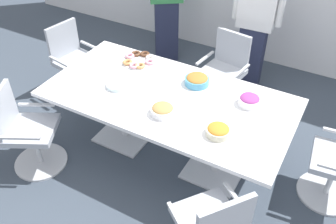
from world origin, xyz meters
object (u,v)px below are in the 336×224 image
at_px(snack_bowl_candy_mix, 249,100).
at_px(conference_table, 168,106).
at_px(person_standing_1, 256,21).
at_px(plate_stack, 118,85).
at_px(donut_platter, 139,60).
at_px(office_chair_2, 224,75).
at_px(snack_bowl_cookies, 163,110).
at_px(office_chair_3, 75,64).
at_px(snack_bowl_pretzels, 197,80).
at_px(office_chair_4, 27,134).
at_px(snack_bowl_chips_orange, 218,131).

bearing_deg(snack_bowl_candy_mix, conference_table, -161.18).
xyz_separation_m(person_standing_1, plate_stack, (-0.81, -1.78, -0.13)).
distance_m(person_standing_1, donut_platter, 1.55).
distance_m(conference_table, office_chair_2, 1.13).
bearing_deg(conference_table, donut_platter, 145.70).
bearing_deg(snack_bowl_cookies, office_chair_3, 157.58).
height_order(snack_bowl_pretzels, donut_platter, snack_bowl_pretzels).
bearing_deg(donut_platter, office_chair_2, 43.65).
xyz_separation_m(office_chair_2, snack_bowl_cookies, (-0.07, -1.36, 0.39)).
bearing_deg(plate_stack, donut_platter, 97.60).
distance_m(office_chair_2, person_standing_1, 0.77).
bearing_deg(donut_platter, plate_stack, -82.40).
height_order(office_chair_4, snack_bowl_candy_mix, office_chair_4).
height_order(conference_table, snack_bowl_chips_orange, snack_bowl_chips_orange).
bearing_deg(snack_bowl_pretzels, office_chair_4, -138.79).
relative_size(office_chair_3, plate_stack, 4.00).
height_order(office_chair_3, person_standing_1, person_standing_1).
relative_size(office_chair_2, person_standing_1, 0.53).
relative_size(office_chair_3, snack_bowl_candy_mix, 4.44).
bearing_deg(office_chair_3, office_chair_2, 121.13).
bearing_deg(snack_bowl_chips_orange, snack_bowl_cookies, 178.64).
bearing_deg(office_chair_2, office_chair_4, 64.56).
bearing_deg(donut_platter, snack_bowl_candy_mix, -6.50).
distance_m(snack_bowl_candy_mix, plate_stack, 1.29).
bearing_deg(donut_platter, snack_bowl_cookies, -44.49).
bearing_deg(snack_bowl_candy_mix, person_standing_1, 106.88).
xyz_separation_m(snack_bowl_cookies, snack_bowl_candy_mix, (0.63, 0.51, 0.00)).
height_order(office_chair_2, office_chair_4, same).
relative_size(office_chair_4, snack_bowl_pretzels, 3.75).
bearing_deg(office_chair_2, snack_bowl_candy_mix, 132.27).
distance_m(office_chair_4, person_standing_1, 2.91).
distance_m(office_chair_4, snack_bowl_chips_orange, 1.89).
xyz_separation_m(office_chair_4, snack_bowl_chips_orange, (1.77, 0.54, 0.39)).
xyz_separation_m(conference_table, snack_bowl_candy_mix, (0.73, 0.25, 0.18)).
bearing_deg(conference_table, office_chair_3, 164.95).
xyz_separation_m(conference_table, snack_bowl_pretzels, (0.16, 0.31, 0.18)).
relative_size(office_chair_3, snack_bowl_chips_orange, 4.37).
bearing_deg(conference_table, snack_bowl_candy_mix, 18.82).
height_order(snack_bowl_candy_mix, snack_bowl_pretzels, same).
xyz_separation_m(office_chair_3, snack_bowl_pretzels, (1.73, -0.11, 0.39)).
distance_m(office_chair_2, snack_bowl_candy_mix, 1.10).
distance_m(office_chair_2, office_chair_3, 1.85).
height_order(conference_table, office_chair_3, office_chair_3).
bearing_deg(snack_bowl_candy_mix, snack_bowl_cookies, -141.24).
relative_size(snack_bowl_candy_mix, snack_bowl_pretzels, 0.84).
xyz_separation_m(conference_table, donut_platter, (-0.58, 0.40, 0.15)).
xyz_separation_m(conference_table, office_chair_2, (0.16, 1.10, -0.22)).
distance_m(office_chair_2, snack_bowl_pretzels, 0.88).
bearing_deg(snack_bowl_pretzels, snack_bowl_chips_orange, -50.94).
height_order(office_chair_4, snack_bowl_pretzels, office_chair_4).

